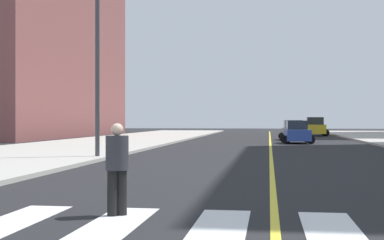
{
  "coord_description": "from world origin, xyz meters",
  "views": [
    {
      "loc": [
        -0.1,
        -4.43,
        1.77
      ],
      "look_at": [
        -4.07,
        23.18,
        1.77
      ],
      "focal_mm": 50.21,
      "sensor_mm": 36.0,
      "label": 1
    }
  ],
  "objects_px": {
    "car_blue_nearest": "(297,133)",
    "pedestrian_crossing": "(117,165)",
    "car_yellow_second": "(315,127)",
    "car_gray_third": "(293,131)",
    "street_lamp": "(97,50)"
  },
  "relations": [
    {
      "from": "pedestrian_crossing",
      "to": "street_lamp",
      "type": "relative_size",
      "value": 0.21
    },
    {
      "from": "car_blue_nearest",
      "to": "car_yellow_second",
      "type": "bearing_deg",
      "value": -101.08
    },
    {
      "from": "car_gray_third",
      "to": "car_blue_nearest",
      "type": "bearing_deg",
      "value": 86.98
    },
    {
      "from": "car_yellow_second",
      "to": "street_lamp",
      "type": "relative_size",
      "value": 0.58
    },
    {
      "from": "car_yellow_second",
      "to": "car_gray_third",
      "type": "relative_size",
      "value": 1.18
    },
    {
      "from": "car_gray_third",
      "to": "street_lamp",
      "type": "height_order",
      "value": "street_lamp"
    },
    {
      "from": "pedestrian_crossing",
      "to": "street_lamp",
      "type": "height_order",
      "value": "street_lamp"
    },
    {
      "from": "car_blue_nearest",
      "to": "car_gray_third",
      "type": "relative_size",
      "value": 0.98
    },
    {
      "from": "car_blue_nearest",
      "to": "street_lamp",
      "type": "distance_m",
      "value": 21.15
    },
    {
      "from": "pedestrian_crossing",
      "to": "car_gray_third",
      "type": "bearing_deg",
      "value": 49.64
    },
    {
      "from": "car_blue_nearest",
      "to": "pedestrian_crossing",
      "type": "bearing_deg",
      "value": 78.81
    },
    {
      "from": "car_blue_nearest",
      "to": "car_yellow_second",
      "type": "distance_m",
      "value": 20.39
    },
    {
      "from": "car_yellow_second",
      "to": "car_gray_third",
      "type": "distance_m",
      "value": 13.68
    },
    {
      "from": "street_lamp",
      "to": "pedestrian_crossing",
      "type": "bearing_deg",
      "value": -70.39
    },
    {
      "from": "car_blue_nearest",
      "to": "car_gray_third",
      "type": "bearing_deg",
      "value": -92.73
    }
  ]
}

